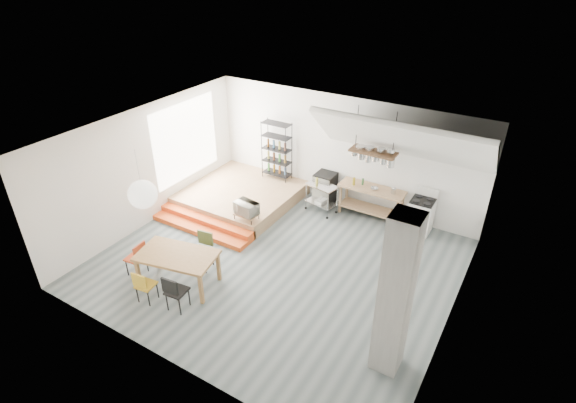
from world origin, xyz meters
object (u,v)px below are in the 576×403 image
Objects in this scene: dining_table at (177,258)px; rolling_cart at (322,194)px; mini_fridge at (325,188)px; stove at (421,215)px.

rolling_cart reaches higher than dining_table.
mini_fridge is at bearing 65.11° from dining_table.
dining_table is at bearing -128.87° from stove.
dining_table is 5.09m from mini_fridge.
stove reaches higher than rolling_cart.
stove is at bearing -0.88° from mini_fridge.
stove is at bearing 38.93° from dining_table.
stove is 1.24× the size of mini_fridge.
rolling_cart is at bearing 62.02° from dining_table.
dining_table is at bearing -102.69° from mini_fridge.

